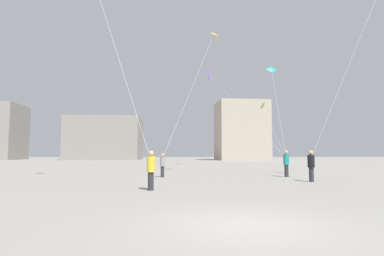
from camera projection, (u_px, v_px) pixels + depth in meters
The scene contains 11 objects.
ground_plane at pixel (246, 225), 7.05m from camera, with size 300.00×300.00×0.00m, color gray.
person_in_black at pixel (311, 164), 17.99m from camera, with size 0.39×0.39×1.78m.
person_in_grey at pixel (163, 164), 21.45m from camera, with size 0.35×0.35×1.61m.
person_in_yellow at pixel (151, 168), 13.79m from camera, with size 0.38×0.38×1.73m.
person_in_teal at pixel (286, 162), 21.72m from camera, with size 0.40×0.40×1.83m.
kite_lime_diamond at pixel (262, 106), 44.80m from camera, with size 5.83×23.36×7.66m.
kite_violet_diamond at pixel (209, 74), 44.28m from camera, with size 3.23×22.99×12.10m.
kite_cyan_delta at pixel (272, 73), 35.62m from camera, with size 4.20×13.90×10.29m.
kite_amber_diamond at pixel (214, 36), 26.34m from camera, with size 4.76×4.41×10.60m.
building_centre_hall at pixel (106, 139), 87.11m from camera, with size 19.09×16.37×11.38m.
building_right_hall at pixel (241, 131), 81.91m from camera, with size 12.78×11.38×15.01m.
Camera 1 is at (-1.74, -7.09, 1.58)m, focal length 29.56 mm.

